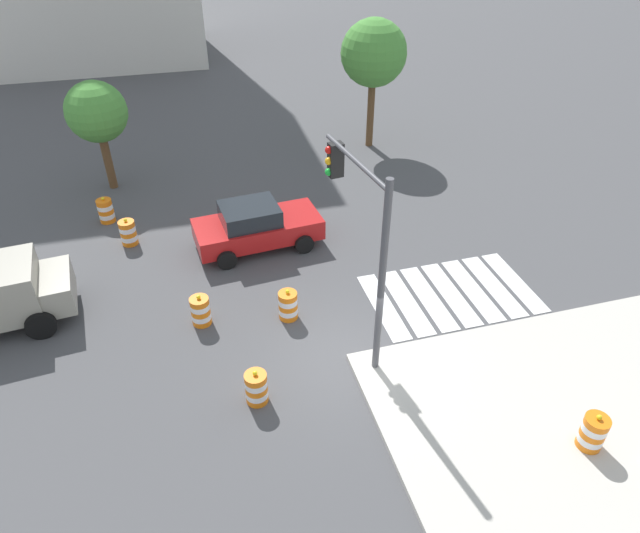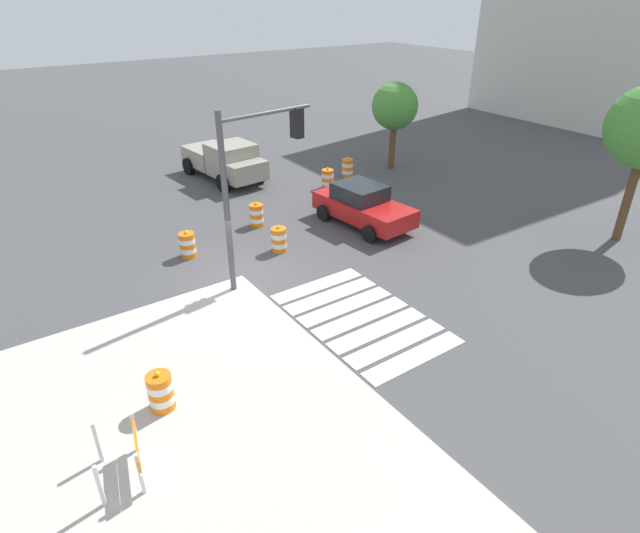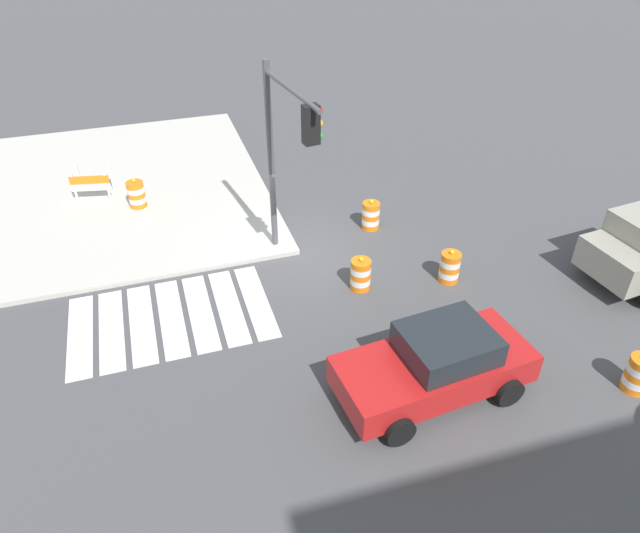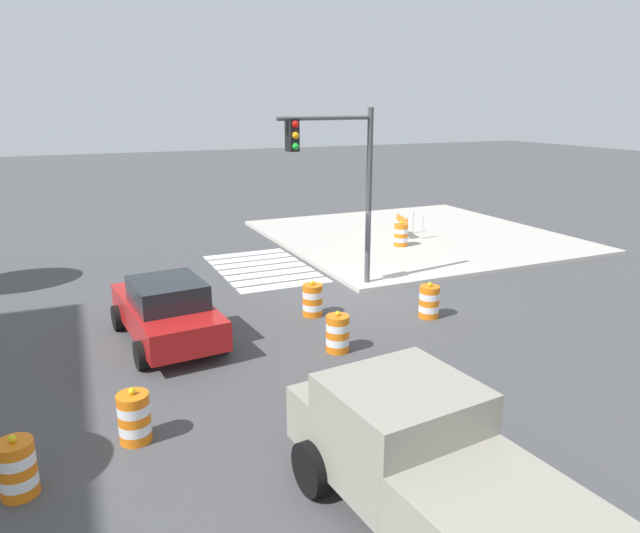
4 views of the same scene
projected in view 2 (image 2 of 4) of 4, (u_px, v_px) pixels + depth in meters
name	position (u px, v px, depth m)	size (l,w,h in m)	color
ground_plane	(243.00, 280.00, 17.17)	(120.00, 120.00, 0.00)	#474749
sidewalk_corner	(104.00, 496.00, 9.79)	(12.00, 12.00, 0.15)	#BCB7AD
crosswalk_stripes	(361.00, 318.00, 15.18)	(5.10, 3.20, 0.02)	silver
sports_car	(363.00, 205.00, 20.82)	(4.44, 2.42, 1.63)	red
pickup_truck	(226.00, 161.00, 25.60)	(5.31, 2.73, 1.92)	gray
traffic_barrel_near_corner	(256.00, 215.00, 20.85)	(0.56, 0.56, 1.02)	orange
traffic_barrel_crosswalk_end	(347.00, 168.00, 26.26)	(0.56, 0.56, 1.02)	orange
traffic_barrel_median_near	(328.00, 179.00, 24.78)	(0.56, 0.56, 1.02)	orange
traffic_barrel_median_far	(279.00, 240.00, 18.83)	(0.56, 0.56, 1.02)	orange
traffic_barrel_far_curb	(188.00, 245.00, 18.44)	(0.56, 0.56, 1.02)	orange
traffic_barrel_on_sidewalk	(161.00, 392.00, 11.54)	(0.56, 0.56, 1.02)	orange
construction_barricade	(129.00, 451.00, 9.91)	(1.37, 1.02, 1.00)	silver
traffic_light_pole	(256.00, 165.00, 15.26)	(0.73, 3.27, 5.50)	#4C4C51
street_tree_streetside_mid	(395.00, 107.00, 26.26)	(2.34, 2.34, 4.39)	brown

